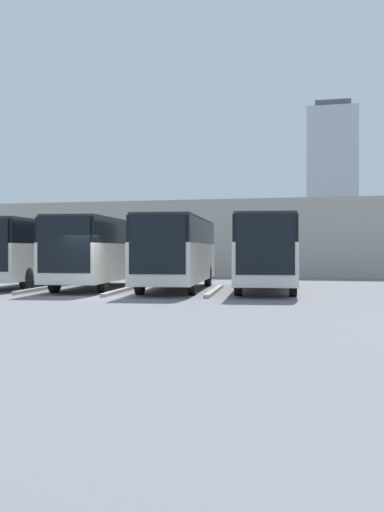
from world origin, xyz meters
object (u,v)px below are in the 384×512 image
at_px(bus_1, 177,250).
at_px(bus_2, 99,250).
at_px(bus_0, 266,250).
at_px(bus_3, 30,250).

bearing_deg(bus_1, bus_2, -12.86).
bearing_deg(bus_1, bus_0, 178.32).
relative_size(bus_1, bus_2, 1.00).
distance_m(bus_1, bus_2, 4.16).
bearing_deg(bus_3, bus_1, 165.26).
distance_m(bus_0, bus_2, 8.28).
height_order(bus_0, bus_2, same).
bearing_deg(bus_2, bus_3, -16.60).
distance_m(bus_0, bus_3, 12.44).
bearing_deg(bus_2, bus_0, 172.73).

